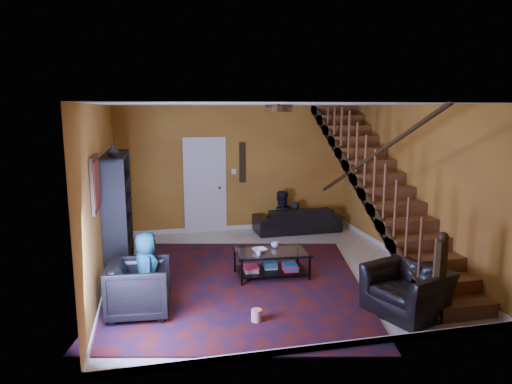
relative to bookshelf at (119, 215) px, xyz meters
The scene contains 21 objects.
floor 2.66m from the bookshelf, 14.01° to the right, with size 5.50×5.50×0.00m, color beige.
room 1.59m from the bookshelf, 34.27° to the left, with size 5.50×5.50×5.50m.
staircase 4.59m from the bookshelf, ahead, with size 0.95×5.02×3.18m.
bookshelf is the anchor object (origin of this frame).
door 2.73m from the bookshelf, 51.26° to the left, with size 0.82×0.05×2.05m, color silver.
framed_picture 1.70m from the bookshelf, 96.28° to the right, with size 0.04×0.74×0.74m, color maroon.
wall_hanging 3.38m from the bookshelf, 39.82° to the left, with size 0.14×0.03×0.90m, color black.
ceiling_fixture 3.30m from the bookshelf, 30.20° to the right, with size 0.40×0.40×0.10m, color #3F2814.
rug 2.38m from the bookshelf, 31.88° to the right, with size 3.77×4.31×0.02m, color #4C130D.
sofa 4.15m from the bookshelf, 24.56° to the left, with size 1.91×0.75×0.56m, color black.
armchair_left 2.02m from the bookshelf, 79.42° to the right, with size 0.79×0.81×0.74m, color black.
armchair_right 4.73m from the bookshelf, 34.24° to the right, with size 0.98×0.86×0.64m, color black.
person_adult_a 4.15m from the bookshelf, 25.54° to the left, with size 0.41×0.27×1.13m, color black.
person_adult_b 3.84m from the bookshelf, 27.61° to the left, with size 0.68×0.53×1.39m, color black.
person_child 1.77m from the bookshelf, 74.64° to the right, with size 0.53×0.34×1.08m, color #17505B.
coffee_table 2.70m from the bookshelf, 21.01° to the right, with size 1.21×0.75×0.45m.
cup_a 2.68m from the bookshelf, 16.87° to the right, with size 0.12×0.12×0.09m, color #999999.
cup_b 2.49m from the bookshelf, 26.92° to the right, with size 0.09×0.09×0.09m, color #999999.
bowl 2.47m from the bookshelf, 22.98° to the right, with size 0.23×0.23×0.06m, color #999999.
vase 1.24m from the bookshelf, 90.00° to the right, with size 0.18×0.18×0.19m, color #999999.
popcorn_bucket 3.19m from the bookshelf, 53.50° to the right, with size 0.14×0.14×0.16m, color red.
Camera 1 is at (-1.80, -7.25, 2.73)m, focal length 32.00 mm.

